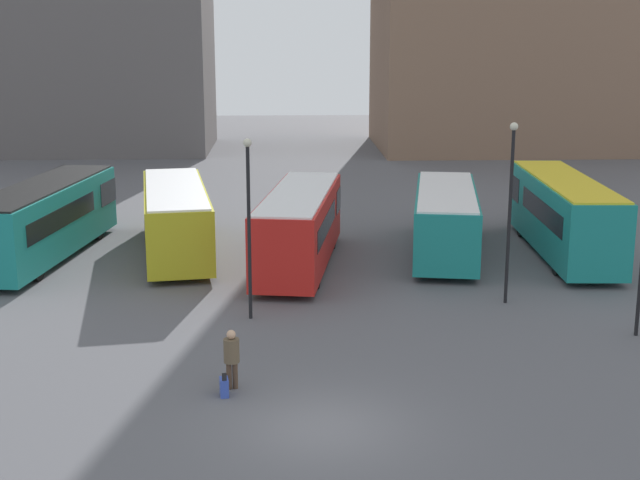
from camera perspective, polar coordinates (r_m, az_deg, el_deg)
ground_plane at (r=22.29m, az=0.18°, el=-11.88°), size 160.00×160.00×0.00m
bus_0 at (r=39.39m, az=-17.24°, el=1.36°), size 4.11×11.52×3.14m
bus_1 at (r=38.86m, az=-9.22°, el=1.47°), size 4.17×10.76×2.93m
bus_2 at (r=36.23m, az=-1.32°, el=0.92°), size 3.97×10.42×3.11m
bus_3 at (r=38.67m, az=8.04°, el=1.36°), size 4.16×10.16×2.81m
bus_4 at (r=39.58m, az=15.31°, el=1.67°), size 2.96×11.01×3.30m
traveler at (r=24.23m, az=-5.68°, el=-7.27°), size 0.48×0.48×1.67m
suitcase at (r=24.07m, az=-6.15°, el=-9.34°), size 0.28×0.45×0.70m
lamp_post_0 at (r=29.26m, az=-4.58°, el=1.58°), size 0.28×0.28×6.07m
lamp_post_1 at (r=31.55m, az=12.08°, el=2.51°), size 0.28×0.28×6.40m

